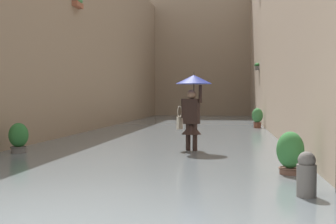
% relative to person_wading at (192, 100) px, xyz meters
% --- Properties ---
extents(ground_plane, '(72.29, 72.29, 0.00)m').
position_rel_person_wading_xyz_m(ground_plane, '(1.08, -7.64, -1.42)').
color(ground_plane, slate).
extents(flood_water, '(7.85, 34.92, 0.17)m').
position_rel_person_wading_xyz_m(flood_water, '(1.08, -7.64, -1.34)').
color(flood_water, slate).
rests_on(flood_water, ground_plane).
extents(building_facade_left, '(2.04, 32.92, 9.10)m').
position_rel_person_wading_xyz_m(building_facade_left, '(-3.34, -7.64, 3.13)').
color(building_facade_left, tan).
rests_on(building_facade_left, ground_plane).
extents(building_facade_right, '(2.04, 32.92, 8.22)m').
position_rel_person_wading_xyz_m(building_facade_right, '(5.51, -7.64, 2.69)').
color(building_facade_right, gray).
rests_on(building_facade_right, ground_plane).
extents(building_facade_far, '(10.65, 1.80, 10.06)m').
position_rel_person_wading_xyz_m(building_facade_far, '(1.08, -23.00, 3.61)').
color(building_facade_far, gray).
rests_on(building_facade_far, ground_plane).
extents(person_wading, '(0.91, 0.91, 2.12)m').
position_rel_person_wading_xyz_m(person_wading, '(0.00, 0.00, 0.00)').
color(person_wading, black).
rests_on(person_wading, ground_plane).
extents(potted_plant_far_right, '(0.46, 0.46, 0.88)m').
position_rel_person_wading_xyz_m(potted_plant_far_right, '(4.08, 1.03, -0.94)').
color(potted_plant_far_right, '#66605B').
rests_on(potted_plant_far_right, ground_plane).
extents(potted_plant_mid_left, '(0.47, 0.47, 0.90)m').
position_rel_person_wading_xyz_m(potted_plant_mid_left, '(-1.95, 3.25, -0.94)').
color(potted_plant_mid_left, brown).
rests_on(potted_plant_mid_left, ground_plane).
extents(potted_plant_far_left, '(0.48, 0.48, 1.03)m').
position_rel_person_wading_xyz_m(potted_plant_far_left, '(-2.13, -9.01, -0.83)').
color(potted_plant_far_left, brown).
rests_on(potted_plant_far_left, ground_plane).
extents(mooring_bollard, '(0.26, 0.26, 0.77)m').
position_rel_person_wading_xyz_m(mooring_bollard, '(-1.93, 5.06, -1.04)').
color(mooring_bollard, slate).
rests_on(mooring_bollard, ground_plane).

